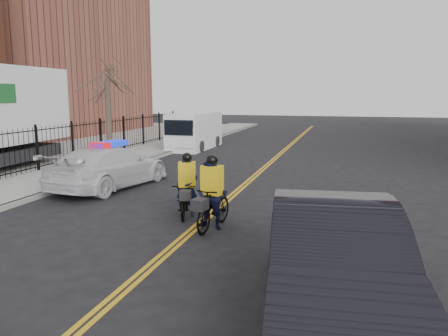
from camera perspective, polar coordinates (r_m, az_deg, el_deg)
ground at (r=10.22m, az=-5.88°, el=-9.59°), size 120.00×120.00×0.00m
center_line_left at (r=17.67m, az=3.48°, el=-1.30°), size 0.10×60.00×0.01m
center_line_right at (r=17.64m, az=3.99°, el=-1.33°), size 0.10×60.00×0.01m
sidewalk at (r=20.54m, az=-17.18°, el=0.02°), size 3.00×60.00×0.15m
curb at (r=19.76m, az=-13.52°, el=-0.18°), size 0.20×60.00×0.15m
iron_fence at (r=21.26m, az=-20.70°, el=2.66°), size 0.12×28.00×2.00m
warehouse_far at (r=42.51m, az=-23.72°, el=13.78°), size 14.00×18.00×14.00m
street_tree at (r=22.02m, az=-15.00°, el=9.79°), size 3.20×3.20×4.80m
police_cruiser at (r=16.28m, az=-14.67°, el=0.16°), size 2.85×5.47×1.68m
dark_sedan at (r=6.82m, az=14.28°, el=-11.96°), size 2.54×5.58×1.77m
cargo_van at (r=27.04m, az=-3.94°, el=4.80°), size 2.11×5.29×2.20m
cyclist_near at (r=12.16m, az=-4.80°, el=-3.42°), size 1.10×1.91×1.78m
cyclist_far at (r=10.93m, az=-1.58°, el=-4.19°), size 0.93×1.93×1.90m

